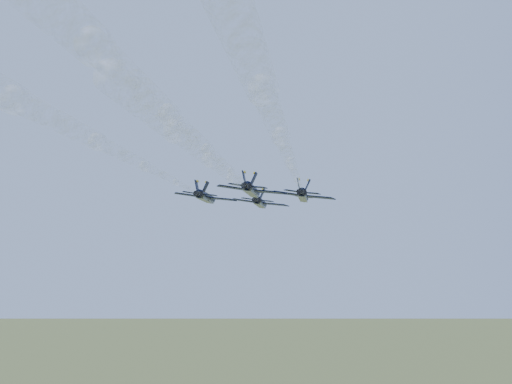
# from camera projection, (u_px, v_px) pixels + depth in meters

# --- Properties ---
(jet_lead) EXTENTS (11.76, 15.07, 3.36)m
(jet_lead) POSITION_uv_depth(u_px,v_px,m) (260.00, 203.00, 129.38)
(jet_lead) COLOR black
(jet_left) EXTENTS (11.76, 15.07, 3.36)m
(jet_left) POSITION_uv_depth(u_px,v_px,m) (206.00, 197.00, 118.49)
(jet_left) COLOR black
(jet_right) EXTENTS (11.76, 15.07, 3.36)m
(jet_right) POSITION_uv_depth(u_px,v_px,m) (303.00, 196.00, 115.81)
(jet_right) COLOR black
(jet_slot) EXTENTS (11.76, 15.07, 3.36)m
(jet_slot) POSITION_uv_depth(u_px,v_px,m) (252.00, 190.00, 107.09)
(jet_slot) COLOR black
(smoke_trail_lead) EXTENTS (5.22, 84.00, 2.59)m
(smoke_trail_lead) POSITION_uv_depth(u_px,v_px,m) (197.00, 146.00, 66.73)
(smoke_trail_lead) COLOR white
(smoke_trail_left) EXTENTS (5.22, 84.00, 2.59)m
(smoke_trail_left) POSITION_uv_depth(u_px,v_px,m) (69.00, 123.00, 55.83)
(smoke_trail_left) COLOR white
(smoke_trail_right) EXTENTS (5.22, 84.00, 2.59)m
(smoke_trail_right) POSITION_uv_depth(u_px,v_px,m) (274.00, 116.00, 53.15)
(smoke_trail_right) COLOR white
(smoke_trail_slot) EXTENTS (5.22, 84.00, 2.59)m
(smoke_trail_slot) POSITION_uv_depth(u_px,v_px,m) (145.00, 87.00, 44.43)
(smoke_trail_slot) COLOR white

